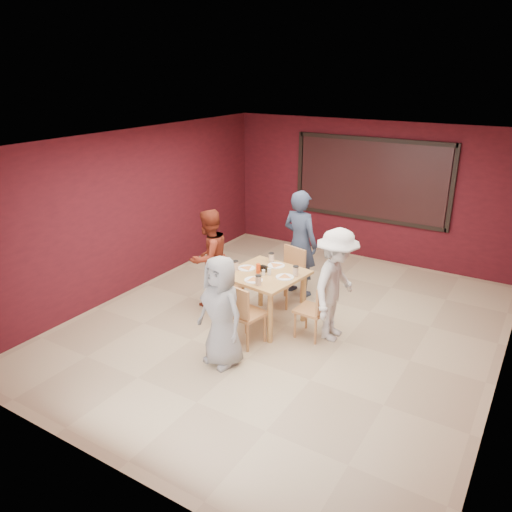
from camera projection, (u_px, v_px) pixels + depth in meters
The scene contains 11 objects.
floor at pixel (286, 325), 7.73m from camera, with size 7.00×7.00×0.00m, color #C7B48A.
window_blinds at pixel (370, 180), 9.89m from camera, with size 3.00×0.02×1.50m, color black.
dining_table at pixel (265, 279), 7.56m from camera, with size 1.19×1.19×0.99m.
chair_front at pixel (243, 311), 7.01m from camera, with size 0.53×0.53×0.94m.
chair_back at pixel (289, 272), 8.33m from camera, with size 0.55×0.55×0.95m.
chair_left at pixel (226, 282), 8.06m from camera, with size 0.52×0.52×0.87m.
chair_right at pixel (316, 307), 7.21m from camera, with size 0.44×0.44×0.87m.
diner_front at pixel (221, 311), 6.50m from camera, with size 0.75×0.49×1.53m, color gray.
diner_back at pixel (300, 243), 8.52m from camera, with size 0.67×0.44×1.85m, color #2C384F.
diner_left at pixel (209, 258), 8.19m from camera, with size 0.79×0.61×1.62m, color maroon.
diner_right at pixel (336, 285), 7.10m from camera, with size 1.08×0.62×1.67m, color silver.
Camera 1 is at (3.19, -6.08, 3.75)m, focal length 35.00 mm.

